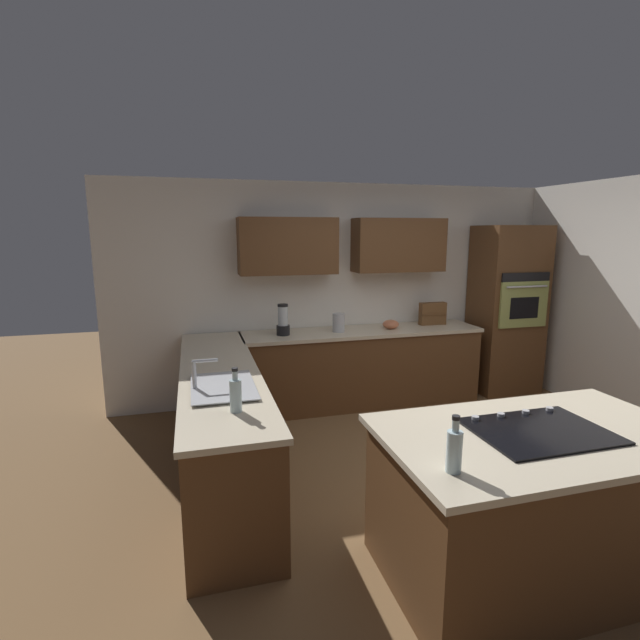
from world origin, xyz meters
name	(u,v)px	position (x,y,z in m)	size (l,w,h in m)	color
ground_plane	(442,471)	(0.00, 0.00, 0.00)	(14.00, 14.00, 0.00)	brown
wall_back	(357,282)	(0.06, -2.05, 1.43)	(6.00, 0.44, 2.60)	white
lower_cabinets_back	(362,368)	(0.10, -1.72, 0.43)	(2.80, 0.60, 0.86)	brown
countertop_back	(363,332)	(0.10, -1.72, 0.88)	(2.84, 0.64, 0.04)	beige
lower_cabinets_side	(221,422)	(1.82, -0.55, 0.43)	(0.60, 2.90, 0.86)	brown
countertop_side	(219,371)	(1.82, -0.55, 0.88)	(0.64, 2.94, 0.04)	beige
island_base	(532,506)	(0.12, 1.21, 0.43)	(1.74, 0.98, 0.86)	brown
island_top	(539,435)	(0.12, 1.21, 0.88)	(1.82, 1.06, 0.04)	beige
wall_oven	(506,310)	(-1.85, -1.72, 1.06)	(0.80, 0.66, 2.11)	brown
sink_unit	(222,386)	(1.83, -0.05, 0.92)	(0.46, 0.70, 0.23)	#515456
cooktop	(539,430)	(0.12, 1.20, 0.91)	(0.76, 0.56, 0.03)	black
blender	(283,322)	(1.05, -1.71, 1.05)	(0.15, 0.15, 0.35)	black
mixing_bowl	(391,324)	(-0.25, -1.71, 0.95)	(0.19, 0.19, 0.11)	#CC724C
spice_rack	(433,314)	(-0.85, -1.80, 1.04)	(0.33, 0.11, 0.28)	brown
kettle	(339,323)	(0.40, -1.71, 1.01)	(0.14, 0.14, 0.21)	#B7BABF
dish_soap_bottle	(236,394)	(1.77, 0.43, 1.02)	(0.08, 0.08, 0.29)	silver
oil_bottle	(454,450)	(0.84, 1.48, 1.01)	(0.08, 0.08, 0.28)	silver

